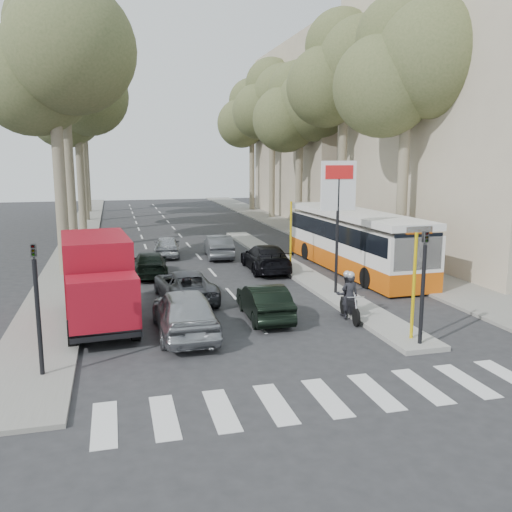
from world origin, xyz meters
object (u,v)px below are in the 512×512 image
Objects in this scene: silver_hatchback at (185,311)px; city_bus at (354,239)px; dark_hatchback at (264,301)px; red_truck at (98,279)px; motorcycle at (348,296)px.

silver_hatchback is 0.39× the size of city_bus.
dark_hatchback is 0.33× the size of city_bus.
red_truck is (-2.73, 1.87, 0.82)m from silver_hatchback.
motorcycle is (5.93, 0.34, 0.02)m from silver_hatchback.
red_truck reaches higher than silver_hatchback.
red_truck is 2.81× the size of motorcycle.
silver_hatchback is 3.41m from red_truck.
dark_hatchback is 1.84× the size of motorcycle.
red_truck is at bearing -34.95° from silver_hatchback.
city_bus is (9.70, 8.09, 0.83)m from silver_hatchback.
red_truck is 13.90m from city_bus.
motorcycle is at bearing -117.62° from city_bus.
red_truck is at bearing -155.10° from city_bus.
silver_hatchback is 5.94m from motorcycle.
dark_hatchback is at bearing 172.21° from motorcycle.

